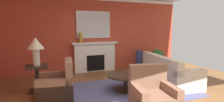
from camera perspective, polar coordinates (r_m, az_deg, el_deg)
ground_plane at (r=4.77m, az=3.07°, el=-13.55°), size 9.29×9.29×0.00m
wall_fireplace at (r=7.17m, az=-6.50°, el=5.31°), size 7.74×0.12×2.89m
area_rug at (r=5.04m, az=4.25°, el=-12.30°), size 3.60×2.34×0.01m
fireplace at (r=7.08m, az=-5.47°, el=-2.03°), size 1.80×0.35×1.15m
mantel_mirror at (r=7.10m, az=-5.87°, el=8.29°), size 1.34×0.04×1.03m
sofa at (r=5.92m, az=17.42°, el=-6.66°), size 1.17×2.20×0.85m
armchair_near_window at (r=4.55m, az=-16.88°, el=-10.81°), size 0.90×0.90×0.95m
armchair_facing_fireplace at (r=3.77m, az=12.77°, el=-14.55°), size 0.93×0.93×0.95m
coffee_table at (r=4.94m, az=4.29°, el=-8.70°), size 1.00×1.00×0.45m
side_table at (r=5.26m, az=-22.58°, el=-7.53°), size 0.56×0.56×0.70m
table_lamp at (r=5.12m, az=-23.04°, el=1.44°), size 0.44×0.44×0.75m
vase_mantel_left at (r=6.81m, az=-9.89°, el=4.19°), size 0.14×0.14×0.37m
vase_tall_corner at (r=7.54m, az=8.56°, el=-2.78°), size 0.28×0.28×0.75m
book_red_cover at (r=4.92m, az=6.35°, el=-7.23°), size 0.28×0.18×0.03m
potted_plant at (r=7.51m, az=14.09°, el=-2.08°), size 0.56×0.56×0.83m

